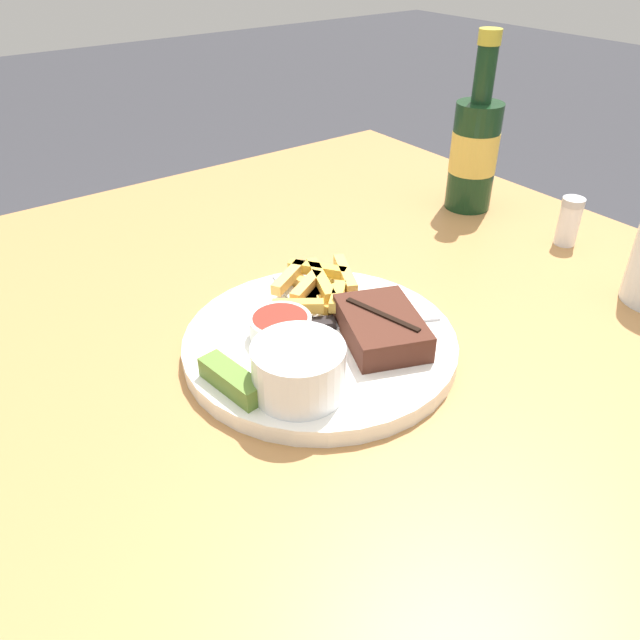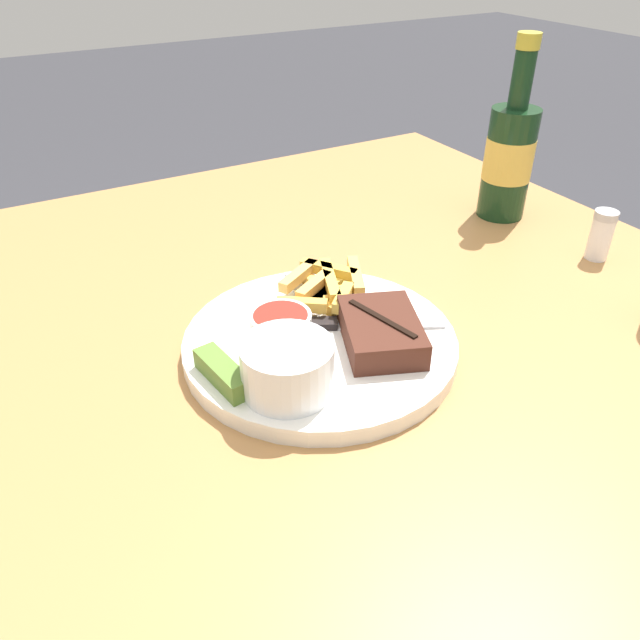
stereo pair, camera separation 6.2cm
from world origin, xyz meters
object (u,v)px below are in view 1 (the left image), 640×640
(beer_bottle, at_px, (474,149))
(salt_shaker, at_px, (572,222))
(dinner_plate, at_px, (320,344))
(coleslaw_cup, at_px, (299,367))
(steak_portion, at_px, (381,327))
(pickle_spear, at_px, (232,380))
(dipping_sauce_cup, at_px, (280,326))
(fork_utensil, at_px, (295,300))
(knife_utensil, at_px, (345,322))

(beer_bottle, xyz_separation_m, salt_shaker, (0.17, 0.01, -0.06))
(dinner_plate, bearing_deg, beer_bottle, 112.39)
(coleslaw_cup, bearing_deg, steak_portion, 98.88)
(coleslaw_cup, relative_size, pickle_spear, 1.11)
(dinner_plate, xyz_separation_m, beer_bottle, (-0.16, 0.40, 0.08))
(coleslaw_cup, distance_m, salt_shaker, 0.48)
(dipping_sauce_cup, distance_m, fork_utensil, 0.07)
(steak_portion, distance_m, fork_utensil, 0.11)
(coleslaw_cup, height_order, pickle_spear, coleslaw_cup)
(coleslaw_cup, relative_size, beer_bottle, 0.34)
(dipping_sauce_cup, relative_size, salt_shaker, 0.96)
(pickle_spear, height_order, knife_utensil, pickle_spear)
(dinner_plate, distance_m, dipping_sauce_cup, 0.05)
(dipping_sauce_cup, relative_size, fork_utensil, 0.47)
(salt_shaker, bearing_deg, dipping_sauce_cup, -93.42)
(beer_bottle, bearing_deg, coleslaw_cup, -64.53)
(dinner_plate, bearing_deg, knife_utensil, 93.31)
(fork_utensil, bearing_deg, knife_utensil, 27.81)
(pickle_spear, height_order, beer_bottle, beer_bottle)
(steak_portion, relative_size, salt_shaker, 1.87)
(dinner_plate, height_order, fork_utensil, fork_utensil)
(dipping_sauce_cup, relative_size, knife_utensil, 0.41)
(dinner_plate, height_order, salt_shaker, salt_shaker)
(coleslaw_cup, height_order, fork_utensil, coleslaw_cup)
(fork_utensil, xyz_separation_m, knife_utensil, (0.07, 0.02, 0.00))
(dinner_plate, xyz_separation_m, pickle_spear, (0.02, -0.11, 0.02))
(coleslaw_cup, relative_size, knife_utensil, 0.54)
(pickle_spear, height_order, fork_utensil, pickle_spear)
(coleslaw_cup, bearing_deg, knife_utensil, 120.57)
(steak_portion, relative_size, fork_utensil, 0.92)
(steak_portion, relative_size, beer_bottle, 0.49)
(dinner_plate, distance_m, coleslaw_cup, 0.09)
(dipping_sauce_cup, bearing_deg, steak_portion, 52.09)
(dinner_plate, bearing_deg, salt_shaker, 89.44)
(knife_utensil, height_order, beer_bottle, beer_bottle)
(coleslaw_cup, bearing_deg, pickle_spear, -129.54)
(coleslaw_cup, xyz_separation_m, dipping_sauce_cup, (-0.08, 0.03, -0.01))
(coleslaw_cup, xyz_separation_m, knife_utensil, (-0.06, 0.10, -0.02))
(dinner_plate, xyz_separation_m, fork_utensil, (-0.07, 0.02, 0.01))
(steak_portion, xyz_separation_m, pickle_spear, (-0.02, -0.16, -0.00))
(knife_utensil, relative_size, beer_bottle, 0.62)
(steak_portion, height_order, knife_utensil, steak_portion)
(steak_portion, bearing_deg, knife_utensil, -162.90)
(dinner_plate, bearing_deg, pickle_spear, -80.54)
(salt_shaker, bearing_deg, knife_utensil, -90.91)
(dinner_plate, relative_size, dipping_sauce_cup, 4.42)
(coleslaw_cup, height_order, salt_shaker, coleslaw_cup)
(dinner_plate, relative_size, steak_portion, 2.28)
(pickle_spear, bearing_deg, beer_bottle, 109.71)
(fork_utensil, bearing_deg, dinner_plate, 0.00)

